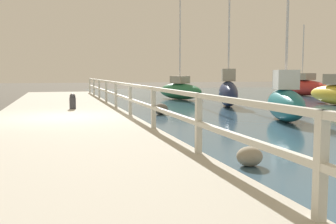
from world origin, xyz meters
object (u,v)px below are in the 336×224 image
(sailboat_red, at_px, (302,86))
(sailboat_teal, at_px, (285,101))
(sailboat_green, at_px, (180,90))
(sailboat_navy, at_px, (228,92))
(mooring_bollard, at_px, (73,101))

(sailboat_red, bearing_deg, sailboat_teal, -128.05)
(sailboat_green, bearing_deg, sailboat_red, -11.29)
(sailboat_teal, relative_size, sailboat_green, 1.04)
(sailboat_navy, height_order, sailboat_green, sailboat_navy)
(sailboat_red, distance_m, sailboat_teal, 17.28)
(sailboat_green, bearing_deg, mooring_bollard, -151.92)
(sailboat_teal, distance_m, sailboat_green, 11.93)
(sailboat_teal, bearing_deg, sailboat_red, 73.46)
(sailboat_red, distance_m, sailboat_green, 10.55)
(sailboat_navy, distance_m, sailboat_red, 12.35)
(mooring_bollard, xyz_separation_m, sailboat_green, (7.01, 8.39, 0.03))
(sailboat_red, bearing_deg, sailboat_green, -170.81)
(mooring_bollard, xyz_separation_m, sailboat_teal, (7.10, -3.54, 0.11))
(sailboat_red, height_order, sailboat_green, sailboat_green)
(mooring_bollard, bearing_deg, sailboat_navy, 18.75)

